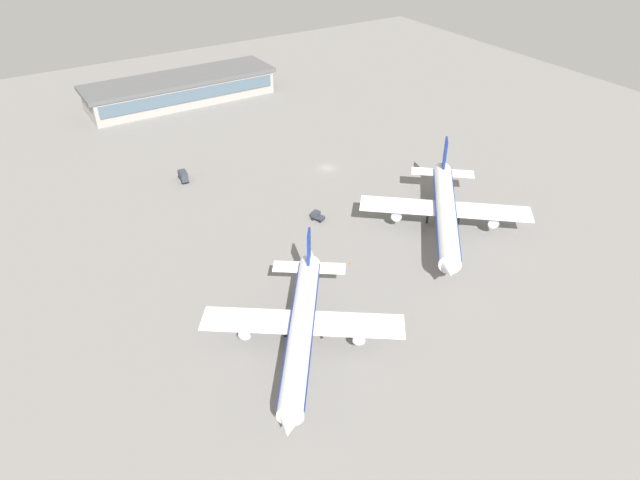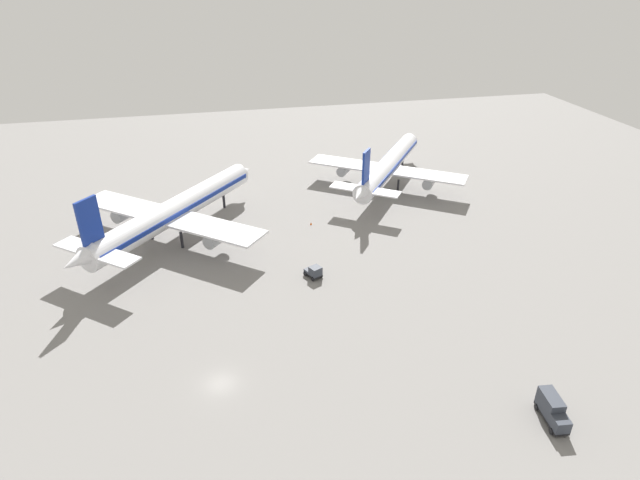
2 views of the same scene
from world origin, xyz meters
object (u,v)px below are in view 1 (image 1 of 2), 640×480
Objects in this scene: airplane_at_gate at (445,210)px; airplane_taxiing at (302,326)px; baggage_tug at (317,216)px; catering_truck at (183,176)px; safety_cone_near_gate at (350,263)px.

airplane_at_gate is 1.05× the size of airplane_taxiing.
baggage_tug is at bearing -179.72° from airplane_taxiing.
airplane_at_gate is 76.32m from catering_truck.
airplane_at_gate is 11.95× the size of baggage_tug.
catering_truck is at bearing -102.61° from airplane_at_gate.
baggage_tug is (24.41, -21.41, -4.78)m from airplane_at_gate.
safety_cone_near_gate is at bearing 162.29° from airplane_taxiing.
catering_truck is at bearing -148.20° from airplane_taxiing.
baggage_tug is at bearing -143.96° from catering_truck.
catering_truck is at bearing -73.21° from safety_cone_near_gate.
airplane_at_gate is 28.80m from safety_cone_near_gate.
catering_truck is (-5.18, -77.29, -3.73)m from airplane_taxiing.
catering_truck reaches higher than baggage_tug.
catering_truck is (21.92, -39.09, 0.54)m from baggage_tug.
airplane_taxiing reaches higher than baggage_tug.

